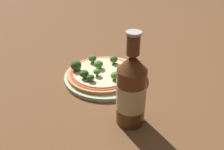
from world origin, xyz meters
TOP-DOWN VIEW (x-y plane):
  - ground_plane at (0.00, 0.00)m, footprint 3.00×3.00m
  - plate at (0.02, -0.02)m, footprint 0.26×0.26m
  - pizza at (0.01, -0.02)m, footprint 0.22×0.22m
  - broccoli_floret_0 at (-0.05, -0.01)m, footprint 0.03×0.03m
  - broccoli_floret_1 at (0.07, -0.03)m, footprint 0.03×0.03m
  - broccoli_floret_2 at (0.06, 0.01)m, footprint 0.03×0.03m
  - broccoli_floret_3 at (0.02, -0.05)m, footprint 0.02×0.02m
  - broccoli_floret_4 at (-0.01, -0.02)m, footprint 0.03×0.03m
  - broccoli_floret_5 at (-0.05, -0.08)m, footprint 0.03×0.03m
  - broccoli_floret_6 at (0.03, -0.09)m, footprint 0.02×0.02m
  - broccoli_floret_7 at (-0.00, -0.09)m, footprint 0.03×0.03m
  - broccoli_floret_8 at (-0.00, 0.04)m, footprint 0.03×0.03m
  - beer_bottle at (0.20, -0.12)m, footprint 0.07×0.07m

SIDE VIEW (x-z plane):
  - ground_plane at x=0.00m, z-range 0.00..0.00m
  - plate at x=0.02m, z-range 0.00..0.01m
  - pizza at x=0.01m, z-range 0.01..0.03m
  - broccoli_floret_6 at x=0.03m, z-range 0.03..0.05m
  - broccoli_floret_1 at x=0.07m, z-range 0.03..0.05m
  - broccoli_floret_3 at x=0.02m, z-range 0.03..0.05m
  - broccoli_floret_0 at x=-0.05m, z-range 0.03..0.05m
  - broccoli_floret_4 at x=-0.01m, z-range 0.03..0.05m
  - broccoli_floret_7 at x=0.00m, z-range 0.03..0.05m
  - broccoli_floret_8 at x=0.00m, z-range 0.03..0.05m
  - broccoli_floret_5 at x=-0.05m, z-range 0.03..0.06m
  - broccoli_floret_2 at x=0.06m, z-range 0.03..0.06m
  - beer_bottle at x=0.20m, z-range -0.03..0.21m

